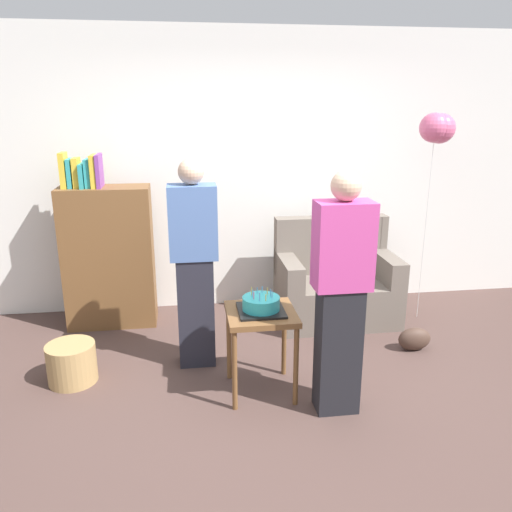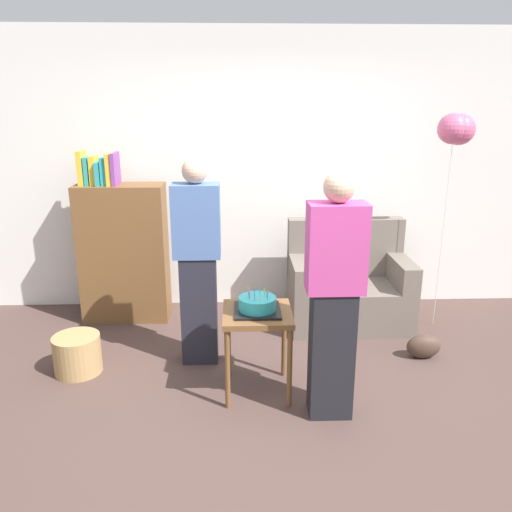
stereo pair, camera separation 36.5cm
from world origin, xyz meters
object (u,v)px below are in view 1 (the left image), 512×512
at_px(side_table, 261,324).
at_px(wicker_basket, 72,363).
at_px(birthday_cake, 261,305).
at_px(person_blowing_candles, 194,264).
at_px(couch, 335,285).
at_px(person_holding_cake, 341,295).
at_px(bookshelf, 108,254).
at_px(handbag, 414,339).
at_px(balloon_bunch, 437,128).

height_order(side_table, wicker_basket, side_table).
distance_m(birthday_cake, person_blowing_candles, 0.68).
bearing_deg(couch, person_holding_cake, -106.01).
bearing_deg(person_holding_cake, couch, -105.99).
bearing_deg(person_blowing_candles, couch, 32.30).
distance_m(couch, birthday_cake, 1.54).
distance_m(bookshelf, person_blowing_candles, 1.19).
relative_size(side_table, person_blowing_candles, 0.38).
distance_m(couch, handbag, 0.93).
distance_m(side_table, person_blowing_candles, 0.73).
relative_size(couch, wicker_basket, 3.06).
relative_size(couch, balloon_bunch, 0.57).
distance_m(couch, balloon_bunch, 1.68).
xyz_separation_m(bookshelf, handbag, (2.59, -0.94, -0.58)).
bearing_deg(balloon_bunch, birthday_cake, -147.55).
distance_m(side_table, birthday_cake, 0.15).
relative_size(birthday_cake, handbag, 1.14).
distance_m(handbag, balloon_bunch, 1.85).
xyz_separation_m(bookshelf, wicker_basket, (-0.17, -1.06, -0.53)).
xyz_separation_m(side_table, birthday_cake, (0.00, -0.00, 0.15)).
xyz_separation_m(birthday_cake, person_holding_cake, (0.47, -0.29, 0.16)).
xyz_separation_m(side_table, person_holding_cake, (0.47, -0.29, 0.31)).
xyz_separation_m(couch, bookshelf, (-2.11, 0.18, 0.34)).
xyz_separation_m(wicker_basket, handbag, (2.76, 0.12, -0.05)).
xyz_separation_m(couch, person_holding_cake, (-0.43, -1.50, 0.49)).
bearing_deg(wicker_basket, couch, 21.06).
bearing_deg(person_blowing_candles, birthday_cake, -43.66).
distance_m(birthday_cake, wicker_basket, 1.51).
xyz_separation_m(person_holding_cake, balloon_bunch, (1.26, 1.40, 0.97)).
distance_m(side_table, wicker_basket, 1.47).
relative_size(person_holding_cake, wicker_basket, 4.53).
bearing_deg(side_table, balloon_bunch, 32.45).
bearing_deg(balloon_bunch, person_holding_cake, -132.08).
xyz_separation_m(bookshelf, person_holding_cake, (1.68, -1.68, 0.15)).
bearing_deg(birthday_cake, side_table, 97.46).
bearing_deg(handbag, balloon_bunch, 61.73).
xyz_separation_m(couch, balloon_bunch, (0.83, -0.10, 1.46)).
xyz_separation_m(couch, wicker_basket, (-2.28, -0.88, -0.19)).
relative_size(wicker_basket, balloon_bunch, 0.19).
bearing_deg(handbag, person_holding_cake, -140.80).
height_order(person_blowing_candles, balloon_bunch, balloon_bunch).
relative_size(bookshelf, wicker_basket, 4.46).
distance_m(bookshelf, handbag, 2.82).
bearing_deg(balloon_bunch, side_table, -147.55).
bearing_deg(side_table, birthday_cake, -82.54).
xyz_separation_m(birthday_cake, person_blowing_candles, (-0.44, 0.49, 0.16)).
distance_m(side_table, handbag, 1.51).
bearing_deg(person_blowing_candles, side_table, -43.66).
bearing_deg(wicker_basket, bookshelf, 80.85).
distance_m(birthday_cake, handbag, 1.56).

